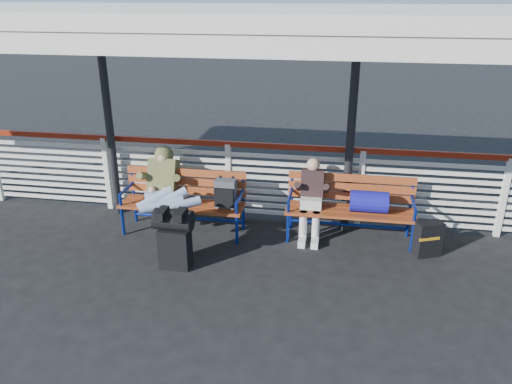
% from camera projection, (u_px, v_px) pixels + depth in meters
% --- Properties ---
extents(ground, '(60.00, 60.00, 0.00)m').
position_uv_depth(ground, '(196.00, 280.00, 6.20)').
color(ground, black).
rests_on(ground, ground).
extents(fence, '(12.08, 0.08, 1.24)m').
position_uv_depth(fence, '(229.00, 177.00, 7.69)').
color(fence, silver).
rests_on(fence, ground).
extents(canopy, '(12.60, 3.60, 3.16)m').
position_uv_depth(canopy, '(205.00, 18.00, 5.85)').
color(canopy, silver).
rests_on(canopy, ground).
extents(luggage_stack, '(0.49, 0.29, 0.81)m').
position_uv_depth(luggage_stack, '(174.00, 236.00, 6.33)').
color(luggage_stack, black).
rests_on(luggage_stack, ground).
extents(bench_left, '(1.80, 0.56, 0.92)m').
position_uv_depth(bench_left, '(194.00, 195.00, 7.23)').
color(bench_left, '#A0461F').
rests_on(bench_left, ground).
extents(bench_right, '(1.80, 0.56, 0.92)m').
position_uv_depth(bench_right, '(358.00, 202.00, 7.00)').
color(bench_right, '#A0461F').
rests_on(bench_right, ground).
extents(traveler_man, '(0.94, 1.64, 0.77)m').
position_uv_depth(traveler_man, '(165.00, 195.00, 6.92)').
color(traveler_man, '#9BAAD0').
rests_on(traveler_man, ground).
extents(companion_person, '(0.32, 0.66, 1.15)m').
position_uv_depth(companion_person, '(311.00, 198.00, 7.08)').
color(companion_person, beige).
rests_on(companion_person, ground).
extents(suitcase_side, '(0.40, 0.33, 0.48)m').
position_uv_depth(suitcase_side, '(428.00, 239.00, 6.69)').
color(suitcase_side, black).
rests_on(suitcase_side, ground).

